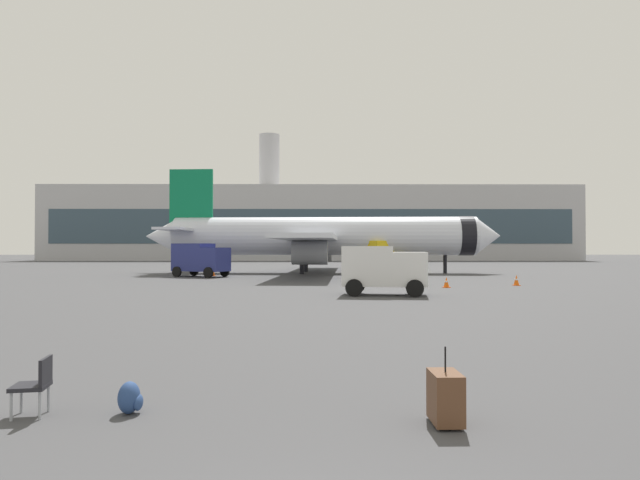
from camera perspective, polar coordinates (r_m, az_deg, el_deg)
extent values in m
cylinder|color=silver|center=(54.00, 0.41, 0.42)|extent=(30.18, 5.67, 3.80)
cone|color=silver|center=(55.63, 17.32, 0.42)|extent=(2.62, 3.75, 3.61)
cone|color=silver|center=(57.25, -16.42, 0.38)|extent=(3.41, 3.61, 3.42)
cylinder|color=black|center=(55.13, 15.10, 0.42)|extent=(1.64, 3.96, 3.88)
cube|color=silver|center=(62.04, -0.16, -0.02)|extent=(5.79, 16.27, 0.36)
cube|color=silver|center=(46.08, -1.31, 0.27)|extent=(5.79, 16.27, 0.36)
cylinder|color=gray|center=(59.54, -0.30, -1.24)|extent=(3.33, 2.40, 2.20)
cylinder|color=gray|center=(48.56, -1.08, -1.32)|extent=(3.33, 2.40, 2.20)
cube|color=#0C7247|center=(56.48, -13.44, 4.04)|extent=(4.41, 0.63, 6.40)
cube|color=silver|center=(59.52, -13.03, 0.90)|extent=(2.97, 6.15, 0.24)
cube|color=silver|center=(53.40, -14.94, 1.11)|extent=(2.97, 6.15, 0.24)
cylinder|color=black|center=(54.76, 13.07, -2.51)|extent=(0.36, 0.36, 1.80)
cylinder|color=black|center=(56.54, -1.50, -2.48)|extent=(0.44, 0.44, 1.80)
cylinder|color=black|center=(51.76, -1.93, -2.62)|extent=(0.44, 0.44, 1.80)
cube|color=navy|center=(47.11, -10.97, -2.03)|extent=(2.48, 2.72, 2.04)
cube|color=#1E232D|center=(46.68, -10.27, -1.46)|extent=(0.95, 1.81, 0.84)
cube|color=navy|center=(48.59, -13.23, -1.78)|extent=(3.77, 3.36, 2.40)
cylinder|color=black|center=(47.99, -10.03, -3.29)|extent=(0.90, 0.60, 0.90)
cylinder|color=black|center=(46.16, -11.71, -3.38)|extent=(0.90, 0.60, 0.90)
cylinder|color=black|center=(50.04, -13.15, -3.18)|extent=(0.90, 0.60, 0.90)
cylinder|color=black|center=(48.28, -14.87, -3.26)|extent=(0.90, 0.60, 0.90)
cube|color=yellow|center=(55.90, 9.00, -1.72)|extent=(2.80, 2.93, 2.29)
cube|color=#1E232D|center=(56.42, 9.49, -1.16)|extent=(1.38, 1.76, 0.95)
cube|color=yellow|center=(53.74, 6.82, -1.55)|extent=(4.89, 4.54, 2.70)
cylinder|color=black|center=(56.74, 8.04, -2.92)|extent=(0.85, 0.72, 0.90)
cylinder|color=black|center=(55.04, 9.92, -2.97)|extent=(0.85, 0.72, 0.90)
cylinder|color=black|center=(53.80, 4.93, -3.03)|extent=(0.85, 0.72, 0.90)
cylinder|color=black|center=(52.00, 6.82, -3.11)|extent=(0.85, 0.72, 0.90)
cube|color=white|center=(28.79, 9.47, -3.05)|extent=(2.03, 2.23, 1.78)
cube|color=#1E232D|center=(28.81, 10.96, -2.21)|extent=(0.34, 1.79, 0.74)
cube|color=white|center=(28.81, 5.08, -2.74)|extent=(2.90, 2.36, 2.10)
cylinder|color=black|center=(29.90, 9.84, -4.76)|extent=(0.92, 0.35, 0.90)
cylinder|color=black|center=(27.80, 9.99, -5.06)|extent=(0.92, 0.35, 0.90)
cylinder|color=black|center=(29.95, 3.92, -4.77)|extent=(0.92, 0.35, 0.90)
cylinder|color=black|center=(27.86, 3.62, -5.06)|extent=(0.92, 0.35, 0.90)
cube|color=#F2590C|center=(38.37, 20.02, -4.50)|extent=(0.44, 0.44, 0.04)
cone|color=#F2590C|center=(38.35, 20.02, -3.97)|extent=(0.36, 0.36, 0.67)
cylinder|color=white|center=(38.35, 20.02, -3.92)|extent=(0.23, 0.23, 0.10)
cube|color=#F2590C|center=(35.09, 13.20, -4.88)|extent=(0.44, 0.44, 0.04)
cone|color=#F2590C|center=(35.07, 13.20, -4.33)|extent=(0.36, 0.36, 0.63)
cylinder|color=white|center=(35.07, 13.20, -4.28)|extent=(0.23, 0.23, 0.10)
cube|color=#F2590C|center=(49.30, -11.23, -3.72)|extent=(0.44, 0.44, 0.04)
cone|color=#F2590C|center=(49.29, -11.23, -3.25)|extent=(0.36, 0.36, 0.77)
cylinder|color=white|center=(49.28, -11.23, -3.20)|extent=(0.23, 0.23, 0.10)
cube|color=brown|center=(8.11, 13.10, -15.85)|extent=(0.41, 0.65, 0.70)
cylinder|color=black|center=(7.99, 13.09, -12.18)|extent=(0.02, 0.02, 0.36)
cylinder|color=black|center=(8.41, 12.70, -17.77)|extent=(0.08, 0.03, 0.08)
cylinder|color=black|center=(8.00, 13.54, -18.67)|extent=(0.08, 0.03, 0.08)
ellipsoid|color=navy|center=(8.93, -19.51, -15.41)|extent=(0.32, 0.40, 0.48)
ellipsoid|color=navy|center=(8.90, -18.62, -15.93)|extent=(0.12, 0.28, 0.24)
cube|color=black|center=(9.33, -28.25, -13.46)|extent=(0.55, 0.55, 0.06)
cube|color=black|center=(9.22, -26.97, -12.22)|extent=(0.13, 0.48, 0.40)
cylinder|color=#999EA5|center=(9.26, -29.82, -14.94)|extent=(0.04, 0.04, 0.44)
cylinder|color=#999EA5|center=(9.61, -29.01, -14.41)|extent=(0.04, 0.04, 0.44)
cylinder|color=#999EA5|center=(9.14, -27.48, -15.14)|extent=(0.04, 0.04, 0.44)
cylinder|color=#999EA5|center=(9.50, -26.75, -14.60)|extent=(0.04, 0.04, 0.44)
cube|color=#B2B2B7|center=(116.73, -0.88, 1.61)|extent=(108.24, 21.51, 15.08)
cube|color=#334756|center=(105.90, -0.93, 1.46)|extent=(102.82, 0.10, 6.78)
cylinder|color=#B2B2B7|center=(118.52, -5.37, 8.16)|extent=(4.40, 4.40, 12.00)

